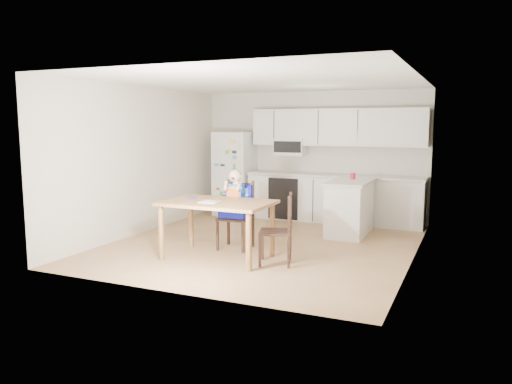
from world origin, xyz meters
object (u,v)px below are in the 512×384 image
at_px(dining_table, 217,209).
at_px(kitchen_island, 350,207).
at_px(refrigerator, 235,174).
at_px(red_cup, 353,176).
at_px(chair_side, 283,225).
at_px(chair_booster, 237,201).

bearing_deg(dining_table, kitchen_island, 59.44).
distance_m(refrigerator, kitchen_island, 2.79).
distance_m(red_cup, dining_table, 2.85).
height_order(refrigerator, kitchen_island, refrigerator).
height_order(refrigerator, dining_table, refrigerator).
xyz_separation_m(refrigerator, chair_side, (2.22, -3.08, -0.31)).
bearing_deg(red_cup, refrigerator, 166.00).
bearing_deg(refrigerator, red_cup, -14.00).
height_order(kitchen_island, red_cup, red_cup).
xyz_separation_m(kitchen_island, chair_side, (-0.40, -2.19, 0.07)).
height_order(red_cup, chair_side, red_cup).
bearing_deg(chair_side, kitchen_island, 152.54).
xyz_separation_m(refrigerator, red_cup, (2.59, -0.65, 0.12)).
bearing_deg(kitchen_island, chair_side, -100.28).
relative_size(refrigerator, chair_booster, 1.42).
xyz_separation_m(red_cup, dining_table, (-1.32, -2.51, -0.28)).
distance_m(kitchen_island, red_cup, 0.57).
bearing_deg(chair_side, dining_table, -102.44).
relative_size(dining_table, chair_booster, 1.25).
height_order(refrigerator, red_cup, refrigerator).
relative_size(chair_booster, chair_side, 1.26).
distance_m(dining_table, chair_booster, 0.62).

